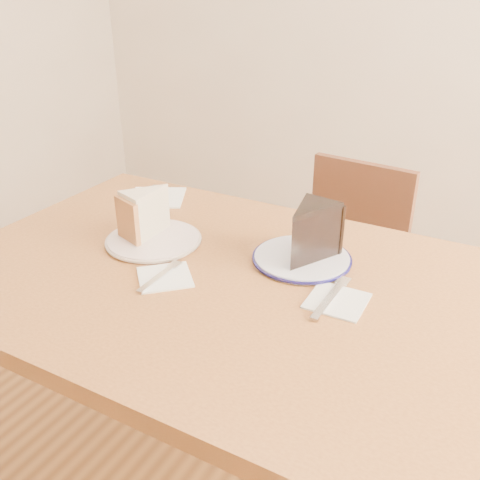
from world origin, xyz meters
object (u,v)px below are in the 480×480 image
object	(u,v)px
chair_far	(338,278)
plate_cream	(154,240)
plate_navy	(302,258)
carrot_cake	(150,214)
table	(221,313)
chocolate_cake	(308,236)

from	to	relation	value
chair_far	plate_cream	bearing A→B (deg)	68.43
chair_far	plate_cream	distance (m)	0.70
plate_navy	carrot_cake	bearing A→B (deg)	-169.84
plate_cream	table	bearing A→B (deg)	-13.93
table	carrot_cake	size ratio (longest dim) A/B	10.60
carrot_cake	plate_navy	bearing A→B (deg)	29.17
table	carrot_cake	xyz separation A→B (m)	(-0.24, 0.07, 0.16)
carrot_cake	table	bearing A→B (deg)	1.90
chair_far	plate_navy	size ratio (longest dim) A/B	3.79
carrot_cake	plate_cream	bearing A→B (deg)	-23.35
plate_navy	chair_far	bearing A→B (deg)	96.55
chair_far	carrot_cake	xyz separation A→B (m)	(-0.31, -0.54, 0.37)
plate_cream	chocolate_cake	size ratio (longest dim) A/B	1.66
table	plate_navy	world-z (taller)	plate_navy
plate_navy	chocolate_cake	distance (m)	0.06
table	carrot_cake	distance (m)	0.30
plate_cream	plate_navy	xyz separation A→B (m)	(0.34, 0.09, 0.00)
plate_cream	carrot_cake	bearing A→B (deg)	137.64
table	plate_cream	xyz separation A→B (m)	(-0.22, 0.05, 0.10)
chair_far	carrot_cake	size ratio (longest dim) A/B	7.06
plate_cream	chocolate_cake	world-z (taller)	chocolate_cake
plate_navy	carrot_cake	xyz separation A→B (m)	(-0.37, -0.07, 0.06)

